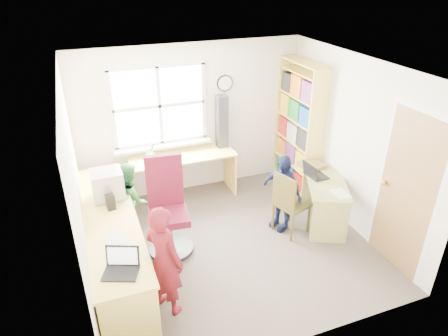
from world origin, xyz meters
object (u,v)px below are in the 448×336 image
at_px(person_red, 164,260).
at_px(person_navy, 282,193).
at_px(laptop_right, 314,173).
at_px(crt_monitor, 107,184).
at_px(wooden_chair, 289,202).
at_px(bookshelf, 299,130).
at_px(swivel_chair, 168,211).
at_px(l_desk, 134,252).
at_px(right_desk, 325,192).
at_px(potted_plant, 151,152).
at_px(person_green, 131,201).
at_px(laptop_left, 122,266).
at_px(cd_tower, 222,122).

bearing_deg(person_red, person_navy, -97.10).
bearing_deg(laptop_right, crt_monitor, 79.96).
xyz_separation_m(wooden_chair, person_navy, (-0.02, 0.17, 0.06)).
relative_size(bookshelf, swivel_chair, 1.62).
bearing_deg(person_navy, l_desk, -100.42).
distance_m(l_desk, bookshelf, 3.35).
xyz_separation_m(right_desk, bookshelf, (0.16, 1.11, 0.52)).
distance_m(swivel_chair, person_red, 1.09).
xyz_separation_m(bookshelf, potted_plant, (-2.38, 0.23, -0.11)).
bearing_deg(bookshelf, person_green, -170.03).
bearing_deg(crt_monitor, potted_plant, 48.83).
bearing_deg(crt_monitor, right_desk, -10.43).
relative_size(potted_plant, person_navy, 0.25).
relative_size(swivel_chair, person_green, 1.16).
relative_size(swivel_chair, laptop_left, 3.16).
height_order(laptop_right, person_navy, person_navy).
distance_m(laptop_right, person_green, 2.61).
xyz_separation_m(bookshelf, person_green, (-2.84, -0.50, -0.44)).
distance_m(bookshelf, laptop_left, 3.77).
distance_m(bookshelf, cd_tower, 1.27).
bearing_deg(person_red, person_green, -28.34).
xyz_separation_m(bookshelf, laptop_left, (-3.14, -2.08, -0.20)).
xyz_separation_m(bookshelf, crt_monitor, (-3.11, -0.64, -0.06)).
distance_m(cd_tower, person_red, 2.81).
bearing_deg(person_green, wooden_chair, -116.45).
distance_m(person_red, person_green, 1.48).
distance_m(swivel_chair, laptop_left, 1.37).
relative_size(swivel_chair, crt_monitor, 3.31).
bearing_deg(person_navy, cd_tower, 173.37).
height_order(crt_monitor, laptop_left, crt_monitor).
bearing_deg(laptop_right, bookshelf, -19.80).
distance_m(swivel_chair, laptop_right, 2.17).
distance_m(right_desk, person_navy, 0.68).
bearing_deg(cd_tower, swivel_chair, -136.03).
xyz_separation_m(bookshelf, laptop_right, (-0.26, -0.94, -0.29)).
bearing_deg(person_red, l_desk, -6.89).
distance_m(swivel_chair, crt_monitor, 0.83).
xyz_separation_m(l_desk, laptop_right, (2.69, 0.53, 0.26)).
xyz_separation_m(wooden_chair, crt_monitor, (-2.30, 0.57, 0.43)).
height_order(person_red, person_navy, person_red).
distance_m(crt_monitor, person_navy, 2.34).
bearing_deg(wooden_chair, right_desk, -10.38).
bearing_deg(swivel_chair, person_green, 139.56).
height_order(bookshelf, crt_monitor, bookshelf).
height_order(right_desk, swivel_chair, swivel_chair).
xyz_separation_m(l_desk, cd_tower, (1.75, 1.82, 0.72)).
bearing_deg(right_desk, laptop_right, 146.06).
bearing_deg(person_navy, potted_plant, -151.07).
bearing_deg(cd_tower, person_navy, -77.31).
bearing_deg(person_red, swivel_chair, -48.32).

